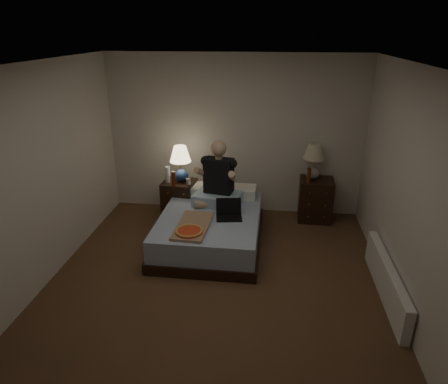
# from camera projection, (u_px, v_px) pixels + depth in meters

# --- Properties ---
(floor) EXTENTS (4.00, 4.50, 0.00)m
(floor) POSITION_uv_depth(u_px,v_px,m) (215.00, 288.00, 4.67)
(floor) COLOR brown
(floor) RESTS_ON ground
(ceiling) EXTENTS (4.00, 4.50, 0.00)m
(ceiling) POSITION_uv_depth(u_px,v_px,m) (213.00, 65.00, 3.72)
(ceiling) COLOR white
(ceiling) RESTS_ON ground
(wall_back) EXTENTS (4.00, 0.00, 2.50)m
(wall_back) POSITION_uv_depth(u_px,v_px,m) (234.00, 136.00, 6.26)
(wall_back) COLOR silver
(wall_back) RESTS_ON ground
(wall_front) EXTENTS (4.00, 0.00, 2.50)m
(wall_front) POSITION_uv_depth(u_px,v_px,m) (154.00, 346.00, 2.13)
(wall_front) COLOR silver
(wall_front) RESTS_ON ground
(wall_left) EXTENTS (0.00, 4.50, 2.50)m
(wall_left) POSITION_uv_depth(u_px,v_px,m) (35.00, 181.00, 4.41)
(wall_left) COLOR silver
(wall_left) RESTS_ON ground
(wall_right) EXTENTS (0.00, 4.50, 2.50)m
(wall_right) POSITION_uv_depth(u_px,v_px,m) (412.00, 198.00, 3.97)
(wall_right) COLOR silver
(wall_right) RESTS_ON ground
(bed) EXTENTS (1.36, 1.80, 0.45)m
(bed) POSITION_uv_depth(u_px,v_px,m) (210.00, 228.00, 5.58)
(bed) COLOR #5578AB
(bed) RESTS_ON floor
(nightstand_left) EXTENTS (0.52, 0.47, 0.63)m
(nightstand_left) POSITION_uv_depth(u_px,v_px,m) (180.00, 200.00, 6.27)
(nightstand_left) COLOR black
(nightstand_left) RESTS_ON floor
(nightstand_right) EXTENTS (0.53, 0.48, 0.66)m
(nightstand_right) POSITION_uv_depth(u_px,v_px,m) (315.00, 200.00, 6.24)
(nightstand_right) COLOR black
(nightstand_right) RESTS_ON floor
(lamp_left) EXTENTS (0.39, 0.39, 0.56)m
(lamp_left) POSITION_uv_depth(u_px,v_px,m) (181.00, 164.00, 6.05)
(lamp_left) COLOR navy
(lamp_left) RESTS_ON nightstand_left
(lamp_right) EXTENTS (0.39, 0.39, 0.56)m
(lamp_right) POSITION_uv_depth(u_px,v_px,m) (313.00, 161.00, 6.06)
(lamp_right) COLOR gray
(lamp_right) RESTS_ON nightstand_right
(water_bottle) EXTENTS (0.07, 0.07, 0.25)m
(water_bottle) POSITION_uv_depth(u_px,v_px,m) (168.00, 175.00, 6.07)
(water_bottle) COLOR silver
(water_bottle) RESTS_ON nightstand_left
(soda_can) EXTENTS (0.07, 0.07, 0.10)m
(soda_can) POSITION_uv_depth(u_px,v_px,m) (188.00, 182.00, 5.99)
(soda_can) COLOR silver
(soda_can) RESTS_ON nightstand_left
(beer_bottle_left) EXTENTS (0.06, 0.06, 0.23)m
(beer_bottle_left) POSITION_uv_depth(u_px,v_px,m) (173.00, 179.00, 5.92)
(beer_bottle_left) COLOR #5A1C0C
(beer_bottle_left) RESTS_ON nightstand_left
(beer_bottle_right) EXTENTS (0.06, 0.06, 0.23)m
(beer_bottle_right) POSITION_uv_depth(u_px,v_px,m) (309.00, 176.00, 5.96)
(beer_bottle_right) COLOR #53280B
(beer_bottle_right) RESTS_ON nightstand_right
(person) EXTENTS (0.75, 0.64, 0.93)m
(person) POSITION_uv_depth(u_px,v_px,m) (218.00, 174.00, 5.64)
(person) COLOR black
(person) RESTS_ON bed
(laptop) EXTENTS (0.38, 0.33, 0.24)m
(laptop) POSITION_uv_depth(u_px,v_px,m) (229.00, 210.00, 5.32)
(laptop) COLOR black
(laptop) RESTS_ON bed
(pizza_box) EXTENTS (0.44, 0.78, 0.08)m
(pizza_box) POSITION_uv_depth(u_px,v_px,m) (189.00, 232.00, 4.92)
(pizza_box) COLOR #A28061
(pizza_box) RESTS_ON bed
(radiator) EXTENTS (0.10, 1.60, 0.40)m
(radiator) POSITION_uv_depth(u_px,v_px,m) (386.00, 281.00, 4.47)
(radiator) COLOR silver
(radiator) RESTS_ON floor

